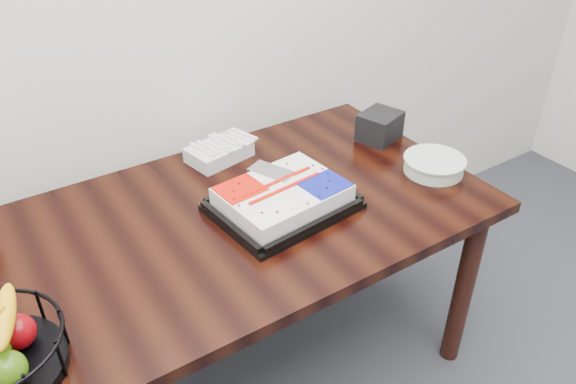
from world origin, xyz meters
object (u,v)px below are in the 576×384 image
plate_stack (434,165)px  cake_tray (283,198)px  table (208,246)px  napkin_box (380,126)px

plate_stack → cake_tray: bearing=170.0°
table → plate_stack: size_ratio=8.42×
table → cake_tray: bearing=-13.8°
cake_tray → napkin_box: bearing=18.7°
napkin_box → plate_stack: bearing=-90.0°
table → napkin_box: napkin_box is taller
table → plate_stack: plate_stack is taller
cake_tray → napkin_box: size_ratio=3.01×
table → cake_tray: size_ratio=4.00×
table → cake_tray: cake_tray is taller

